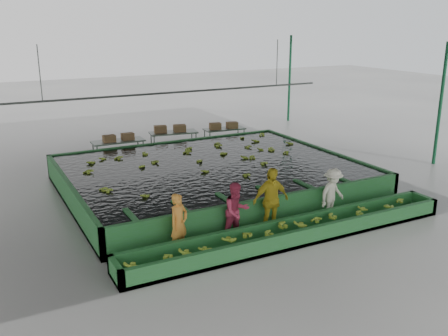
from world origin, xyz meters
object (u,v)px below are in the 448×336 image
packing_table_left (119,152)px  box_stack_mid (170,132)px  worker_a (179,223)px  worker_d (332,194)px  packing_table_mid (174,142)px  box_stack_right (224,129)px  worker_b (236,212)px  flotation_tank (211,176)px  box_stack_left (119,141)px  sorting_trough (294,232)px  worker_c (271,200)px  packing_table_right (224,137)px

packing_table_left → box_stack_mid: box_stack_mid is taller
worker_a → worker_d: (4.98, 0.00, -0.01)m
packing_table_left → packing_table_mid: (2.71, 0.55, -0.01)m
box_stack_right → worker_b: bearing=-115.7°
flotation_tank → box_stack_mid: box_stack_mid is taller
worker_b → flotation_tank: bearing=68.7°
worker_d → packing_table_left: bearing=98.2°
packing_table_mid → box_stack_mid: bearing=169.6°
box_stack_left → sorting_trough: bearing=-78.4°
worker_c → worker_b: bearing=-178.5°
flotation_tank → packing_table_right: bearing=58.0°
box_stack_left → box_stack_right: size_ratio=0.96×
sorting_trough → box_stack_mid: box_stack_mid is taller
worker_a → worker_b: 1.68m
worker_d → box_stack_mid: (-1.40, 9.62, 0.18)m
packing_table_right → flotation_tank: bearing=-122.0°
sorting_trough → worker_d: worker_d is taller
packing_table_mid → packing_table_left: bearing=-168.4°
worker_b → worker_d: worker_b is taller
box_stack_mid → box_stack_right: (2.66, -0.13, -0.08)m
packing_table_mid → packing_table_right: packing_table_mid is taller
packing_table_mid → box_stack_right: (2.51, -0.10, 0.40)m
worker_a → box_stack_mid: size_ratio=1.12×
sorting_trough → packing_table_right: (3.28, 10.35, 0.19)m
sorting_trough → box_stack_mid: 10.46m
worker_d → box_stack_left: bearing=98.4°
worker_a → box_stack_left: bearing=59.3°
packing_table_left → box_stack_left: (0.01, -0.08, 0.49)m
worker_d → packing_table_mid: 9.68m
worker_c → worker_d: worker_c is taller
worker_a → worker_d: 4.98m
packing_table_mid → packing_table_right: (2.58, -0.04, -0.04)m
worker_b → box_stack_right: worker_b is taller
sorting_trough → worker_c: (-0.24, 0.80, 0.70)m
box_stack_mid → worker_d: bearing=-81.7°
worker_a → sorting_trough: bearing=-38.9°
worker_a → packing_table_left: size_ratio=0.74×
flotation_tank → worker_b: worker_b is taller
packing_table_left → box_stack_mid: (2.57, 0.58, 0.48)m
flotation_tank → packing_table_mid: bearing=82.4°
packing_table_left → box_stack_right: 5.26m
flotation_tank → box_stack_mid: 5.37m
flotation_tank → sorting_trough: flotation_tank is taller
sorting_trough → box_stack_right: box_stack_right is taller
flotation_tank → sorting_trough: 5.10m
box_stack_left → packing_table_left: bearing=96.9°
packing_table_mid → box_stack_mid: box_stack_mid is taller
worker_c → box_stack_left: 9.13m
sorting_trough → packing_table_right: size_ratio=5.13×
box_stack_right → packing_table_left: bearing=-175.0°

